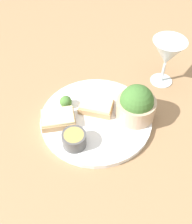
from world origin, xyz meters
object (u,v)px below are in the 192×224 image
object	(u,v)px
salad_bowl	(136,104)
sauce_ramekin	(74,139)
cheese_toast_near	(96,106)
cheese_toast_far	(58,119)
wine_glass	(167,54)

from	to	relation	value
salad_bowl	sauce_ramekin	size ratio (longest dim) A/B	1.73
sauce_ramekin	cheese_toast_near	size ratio (longest dim) A/B	0.60
cheese_toast_near	sauce_ramekin	bearing A→B (deg)	66.77
sauce_ramekin	cheese_toast_far	distance (m)	0.08
cheese_toast_far	wine_glass	xyz separation A→B (m)	(-0.29, -0.18, 0.07)
sauce_ramekin	cheese_toast_far	size ratio (longest dim) A/B	0.60
cheese_toast_near	cheese_toast_far	bearing A→B (deg)	26.24
salad_bowl	wine_glass	xyz separation A→B (m)	(-0.09, -0.15, 0.05)
cheese_toast_far	wine_glass	distance (m)	0.35
cheese_toast_near	cheese_toast_far	distance (m)	0.11
cheese_toast_far	sauce_ramekin	bearing A→B (deg)	125.53
salad_bowl	cheese_toast_far	bearing A→B (deg)	8.80
wine_glass	cheese_toast_near	bearing A→B (deg)	35.04
wine_glass	salad_bowl	bearing A→B (deg)	59.23
cheese_toast_near	cheese_toast_far	xyz separation A→B (m)	(0.10, 0.05, -0.00)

